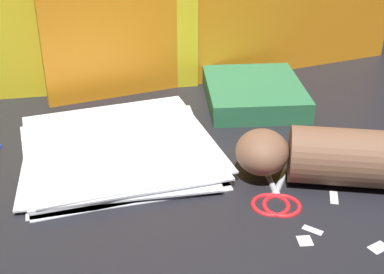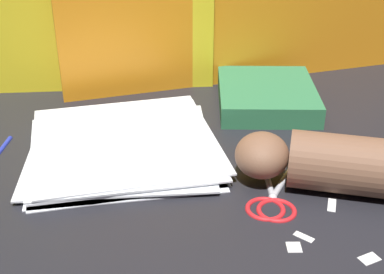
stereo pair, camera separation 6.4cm
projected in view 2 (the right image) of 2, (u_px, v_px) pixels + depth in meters
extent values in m
plane|color=black|center=(165.00, 170.00, 0.82)|extent=(6.00, 6.00, 0.00)
cube|color=white|center=(121.00, 150.00, 0.87)|extent=(0.31, 0.31, 0.00)
cube|color=white|center=(123.00, 149.00, 0.87)|extent=(0.29, 0.29, 0.00)
cube|color=white|center=(121.00, 147.00, 0.87)|extent=(0.31, 0.31, 0.00)
cube|color=white|center=(123.00, 144.00, 0.87)|extent=(0.30, 0.31, 0.00)
cube|color=white|center=(123.00, 143.00, 0.86)|extent=(0.30, 0.30, 0.00)
cube|color=white|center=(125.00, 140.00, 0.87)|extent=(0.31, 0.31, 0.00)
cube|color=#2D7247|center=(267.00, 95.00, 1.02)|extent=(0.21, 0.24, 0.04)
sphere|color=silver|center=(273.00, 195.00, 0.75)|extent=(0.01, 0.01, 0.01)
cylinder|color=silver|center=(267.00, 174.00, 0.80)|extent=(0.02, 0.11, 0.01)
torus|color=red|center=(277.00, 208.00, 0.72)|extent=(0.06, 0.06, 0.01)
cylinder|color=silver|center=(285.00, 176.00, 0.79)|extent=(0.07, 0.10, 0.01)
torus|color=red|center=(265.00, 207.00, 0.72)|extent=(0.08, 0.08, 0.01)
cylinder|color=brown|center=(367.00, 167.00, 0.74)|extent=(0.23, 0.16, 0.08)
ellipsoid|color=brown|center=(262.00, 155.00, 0.77)|extent=(0.11, 0.11, 0.06)
cube|color=white|center=(304.00, 237.00, 0.67)|extent=(0.03, 0.03, 0.00)
cube|color=white|center=(369.00, 258.00, 0.64)|extent=(0.03, 0.02, 0.00)
cube|color=white|center=(294.00, 247.00, 0.66)|extent=(0.02, 0.02, 0.00)
cube|color=white|center=(332.00, 205.00, 0.73)|extent=(0.02, 0.03, 0.00)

